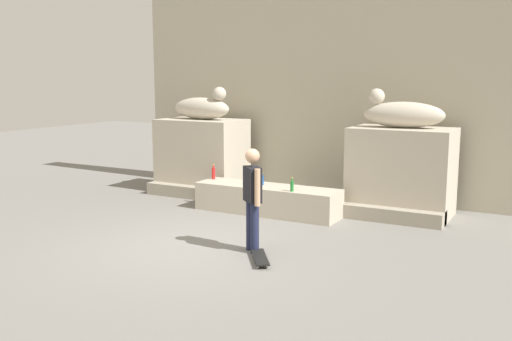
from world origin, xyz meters
TOP-DOWN VIEW (x-y plane):
  - ground_plane at (0.00, 0.00)m, footprint 40.00×40.00m
  - facade_wall at (0.00, 5.05)m, footprint 9.11×0.60m
  - pedestal_left at (-2.42, 3.81)m, footprint 2.01×1.24m
  - pedestal_right at (2.42, 3.81)m, footprint 2.01×1.24m
  - statue_reclining_left at (-2.38, 3.81)m, footprint 1.65×0.72m
  - statue_reclining_right at (2.38, 3.81)m, footprint 1.64×0.67m
  - ledge_block at (0.00, 2.58)m, footprint 3.04×0.79m
  - skater at (0.99, 0.16)m, footprint 0.43×0.39m
  - skateboard at (1.34, -0.23)m, footprint 0.62×0.77m
  - bottle_blue at (-0.15, 2.63)m, footprint 0.07×0.07m
  - bottle_red at (-1.39, 2.72)m, footprint 0.08×0.08m
  - bottle_green at (0.68, 2.31)m, footprint 0.07×0.07m
  - stair_step at (0.00, 3.17)m, footprint 6.84×0.50m

SIDE VIEW (x-z plane):
  - ground_plane at x=0.00m, z-range 0.00..0.00m
  - skateboard at x=1.34m, z-range 0.02..0.10m
  - stair_step at x=0.00m, z-range 0.00..0.28m
  - ledge_block at x=0.00m, z-range 0.00..0.58m
  - bottle_blue at x=-0.15m, z-range 0.55..0.81m
  - bottle_green at x=0.68m, z-range 0.55..0.82m
  - bottle_red at x=-1.39m, z-range 0.55..0.87m
  - pedestal_left at x=-2.42m, z-range 0.00..1.77m
  - pedestal_right at x=2.42m, z-range 0.00..1.77m
  - skater at x=0.99m, z-range 0.09..1.76m
  - statue_reclining_left at x=-2.38m, z-range 1.67..2.44m
  - statue_reclining_right at x=2.38m, z-range 1.67..2.44m
  - facade_wall at x=0.00m, z-range 0.00..5.29m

